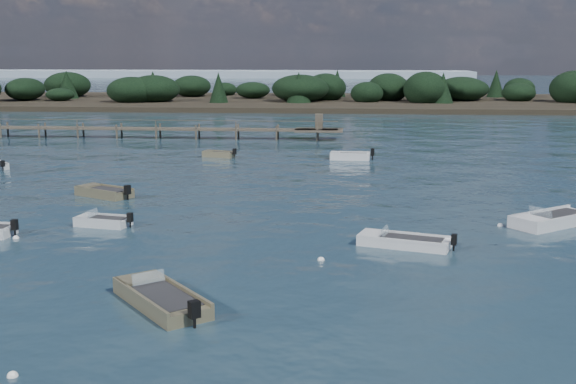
# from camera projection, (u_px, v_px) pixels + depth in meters

# --- Properties ---
(ground) EXTENTS (400.00, 400.00, 0.00)m
(ground) POSITION_uv_depth(u_px,v_px,m) (290.00, 128.00, 87.87)
(ground) COLOR #172B37
(ground) RESTS_ON ground
(dinghy_mid_white_b) EXTENTS (5.20, 4.63, 1.37)m
(dinghy_mid_white_b) POSITION_uv_depth(u_px,v_px,m) (553.00, 222.00, 38.56)
(dinghy_mid_white_b) COLOR silver
(dinghy_mid_white_b) RESTS_ON ground
(dinghy_near_olive) EXTENTS (4.44, 4.88, 1.27)m
(dinghy_near_olive) POSITION_uv_depth(u_px,v_px,m) (161.00, 301.00, 26.33)
(dinghy_near_olive) COLOR #70684B
(dinghy_near_olive) RESTS_ON ground
(tender_far_white) EXTENTS (3.12, 1.83, 1.05)m
(tender_far_white) POSITION_uv_depth(u_px,v_px,m) (219.00, 155.00, 63.37)
(tender_far_white) COLOR #70684B
(tender_far_white) RESTS_ON ground
(tender_far_grey_b) EXTENTS (3.80, 1.58, 1.29)m
(tender_far_grey_b) POSITION_uv_depth(u_px,v_px,m) (350.00, 158.00, 61.81)
(tender_far_grey_b) COLOR silver
(tender_far_grey_b) RESTS_ON ground
(dinghy_extra_a) EXTENTS (3.22, 1.91, 1.06)m
(dinghy_extra_a) POSITION_uv_depth(u_px,v_px,m) (103.00, 223.00, 38.40)
(dinghy_extra_a) COLOR #B8BDC0
(dinghy_extra_a) RESTS_ON ground
(dinghy_mid_white_a) EXTENTS (4.68, 2.81, 1.08)m
(dinghy_mid_white_a) POSITION_uv_depth(u_px,v_px,m) (404.00, 243.00, 34.36)
(dinghy_mid_white_a) COLOR silver
(dinghy_mid_white_a) RESTS_ON ground
(dinghy_extra_b) EXTENTS (4.11, 3.26, 1.20)m
(dinghy_extra_b) POSITION_uv_depth(u_px,v_px,m) (104.00, 194.00, 46.17)
(dinghy_extra_b) COLOR #70684B
(dinghy_extra_b) RESTS_ON ground
(buoy_a) EXTENTS (0.32, 0.32, 0.32)m
(buoy_a) POSITION_uv_depth(u_px,v_px,m) (13.00, 376.00, 20.60)
(buoy_a) COLOR white
(buoy_a) RESTS_ON ground
(buoy_b) EXTENTS (0.32, 0.32, 0.32)m
(buoy_b) POSITION_uv_depth(u_px,v_px,m) (321.00, 260.00, 32.06)
(buoy_b) COLOR white
(buoy_b) RESTS_ON ground
(buoy_c) EXTENTS (0.32, 0.32, 0.32)m
(buoy_c) POSITION_uv_depth(u_px,v_px,m) (16.00, 238.00, 35.79)
(buoy_c) COLOR white
(buoy_c) RESTS_ON ground
(buoy_d) EXTENTS (0.32, 0.32, 0.32)m
(buoy_d) POSITION_uv_depth(u_px,v_px,m) (500.00, 226.00, 38.34)
(buoy_d) COLOR white
(buoy_d) RESTS_ON ground
(jetty) EXTENTS (64.50, 3.20, 3.40)m
(jetty) POSITION_uv_depth(u_px,v_px,m) (80.00, 128.00, 77.65)
(jetty) COLOR #50473A
(jetty) RESTS_ON ground
(far_headland) EXTENTS (190.00, 40.00, 5.80)m
(far_headland) POSITION_uv_depth(u_px,v_px,m) (452.00, 94.00, 124.64)
(far_headland) COLOR black
(far_headland) RESTS_ON ground
(distant_haze) EXTENTS (280.00, 20.00, 2.40)m
(distant_haze) POSITION_uv_depth(u_px,v_px,m) (79.00, 77.00, 261.30)
(distant_haze) COLOR #8FA0B0
(distant_haze) RESTS_ON ground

